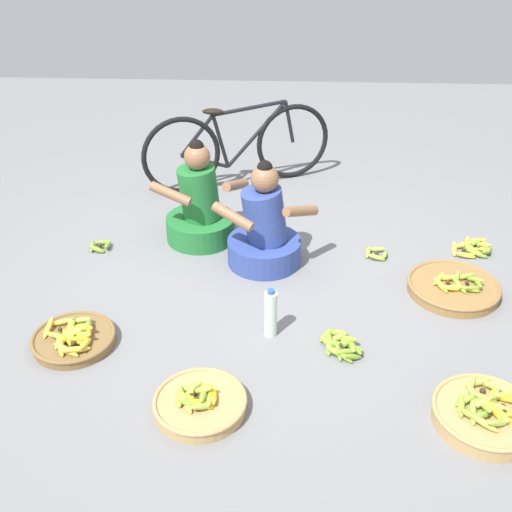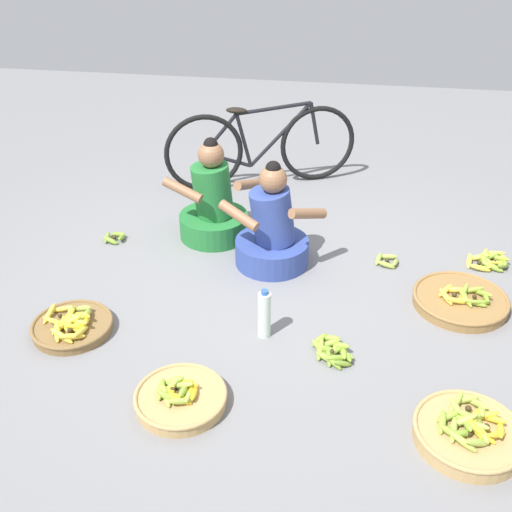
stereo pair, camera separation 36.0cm
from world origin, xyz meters
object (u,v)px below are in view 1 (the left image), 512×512
Objects in this scene: banana_basket_near_bicycle at (74,338)px; loose_bananas_front_left at (100,246)px; banana_basket_back_left at (200,403)px; loose_bananas_near_vendor at (341,345)px; loose_bananas_mid_left at (377,253)px; loose_bananas_mid_right at (474,248)px; vendor_woman_behind at (200,209)px; banana_basket_back_right at (454,287)px; banana_basket_back_center at (486,413)px; water_bottle at (271,314)px; bicycle_leaning at (238,147)px; vendor_woman_front at (264,232)px.

banana_basket_near_bicycle reaches higher than loose_bananas_front_left.
banana_basket_back_left is 1.62× the size of loose_bananas_near_vendor.
banana_basket_back_left is at bearing -124.55° from loose_bananas_mid_left.
banana_basket_back_left is at bearing -137.10° from loose_bananas_mid_right.
vendor_woman_behind is 1.31× the size of banana_basket_back_right.
banana_basket_back_right is 0.63m from loose_bananas_mid_left.
vendor_woman_behind is at bearing 132.83° from banana_basket_back_center.
loose_bananas_mid_left is (1.08, 1.58, -0.02)m from banana_basket_back_left.
water_bottle is at bearing 7.57° from banana_basket_near_bicycle.
bicycle_leaning is at bearing 77.96° from vendor_woman_behind.
water_bottle is (-0.74, -0.94, 0.13)m from loose_bananas_mid_left.
banana_basket_back_center is at bearing -0.46° from banana_basket_back_left.
banana_basket_back_center is 1.66× the size of loose_bananas_mid_right.
loose_bananas_near_vendor is at bearing -71.23° from bicycle_leaning.
banana_basket_back_center is (1.44, -0.01, 0.01)m from banana_basket_back_left.
loose_bananas_mid_right is (1.81, 1.68, -0.02)m from banana_basket_back_left.
loose_bananas_front_left is 0.52× the size of water_bottle.
banana_basket_back_right is at bearing -20.02° from vendor_woman_behind.
vendor_woman_behind is 1.88m from banana_basket_back_right.
banana_basket_back_center is at bearing -30.61° from water_bottle.
vendor_woman_behind is at bearing -102.04° from bicycle_leaning.
vendor_woman_front is 1.45× the size of banana_basket_back_center.
bicycle_leaning reaches higher than loose_bananas_mid_left.
banana_basket_back_center is at bearing -94.95° from banana_basket_back_right.
water_bottle is (0.07, -0.82, -0.09)m from vendor_woman_front.
bicycle_leaning is 2.27m from banana_basket_back_right.
loose_bananas_mid_left is (1.30, -0.20, -0.23)m from vendor_woman_behind.
banana_basket_back_center is 2.91× the size of loose_bananas_mid_left.
loose_bananas_mid_left is at bearing 72.63° from loose_bananas_near_vendor.
loose_bananas_mid_left is 1.20m from water_bottle.
loose_bananas_front_left is (-2.39, 1.59, -0.03)m from banana_basket_back_center.
banana_basket_back_center reaches higher than banana_basket_back_left.
banana_basket_near_bicycle is 1.01× the size of banana_basket_back_left.
loose_bananas_near_vendor is 2.00m from loose_bananas_front_left.
bicycle_leaning is 1.55m from loose_bananas_front_left.
banana_basket_near_bicycle is at bearing 149.00° from banana_basket_back_left.
banana_basket_back_left reaches higher than loose_bananas_mid_right.
loose_bananas_near_vendor is at bearing -107.37° from loose_bananas_mid_left.
loose_bananas_mid_left is at bearing 55.45° from banana_basket_back_left.
water_bottle is at bearing -144.56° from loose_bananas_mid_right.
banana_basket_near_bicycle is at bearing -178.63° from loose_bananas_near_vendor.
loose_bananas_mid_right is (0.72, 0.10, 0.01)m from loose_bananas_mid_left.
banana_basket_back_left is 1.50× the size of water_bottle.
banana_basket_back_center is at bearing -62.50° from bicycle_leaning.
banana_basket_back_left is 2.66× the size of loose_bananas_mid_left.
bicycle_leaning is 2.44m from banana_basket_near_bicycle.
loose_bananas_mid_left is at bearing 51.68° from water_bottle.
loose_bananas_near_vendor is at bearing -132.26° from loose_bananas_mid_right.
vendor_woman_behind is at bearing 116.24° from water_bottle.
banana_basket_near_bicycle is at bearing -82.51° from loose_bananas_front_left.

